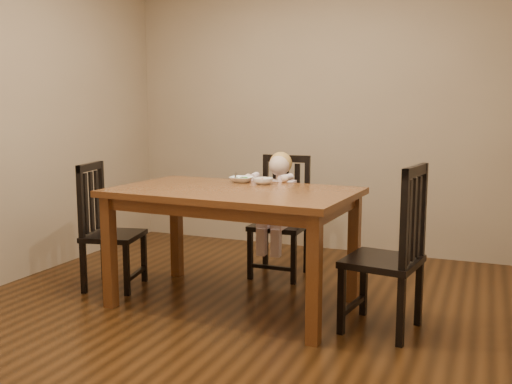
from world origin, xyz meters
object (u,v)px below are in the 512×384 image
at_px(dining_table, 233,203).
at_px(chair_left, 107,228).
at_px(chair_child, 281,218).
at_px(bowl_veg, 263,181).
at_px(chair_right, 391,253).
at_px(bowl_peas, 242,179).
at_px(toddler, 279,202).

bearing_deg(dining_table, chair_left, -179.98).
xyz_separation_m(dining_table, chair_child, (0.06, 0.83, -0.26)).
distance_m(chair_left, bowl_veg, 1.27).
height_order(chair_left, bowl_veg, chair_left).
height_order(dining_table, chair_left, chair_left).
distance_m(dining_table, chair_child, 0.87).
relative_size(dining_table, chair_right, 1.64).
xyz_separation_m(bowl_peas, bowl_veg, (0.19, -0.04, 0.00)).
relative_size(dining_table, toddler, 3.11).
distance_m(toddler, bowl_veg, 0.52).
bearing_deg(bowl_peas, dining_table, -75.52).
bearing_deg(chair_child, chair_left, 35.99).
distance_m(chair_right, bowl_veg, 1.14).
height_order(dining_table, chair_child, chair_child).
xyz_separation_m(chair_left, toddler, (1.13, 0.78, 0.16)).
xyz_separation_m(chair_child, chair_left, (-1.13, -0.83, -0.01)).
distance_m(dining_table, chair_right, 1.14).
bearing_deg(chair_child, dining_table, 85.54).
bearing_deg(bowl_veg, toddler, 94.92).
height_order(toddler, bowl_veg, toddler).
bearing_deg(bowl_veg, dining_table, -107.38).
bearing_deg(toddler, chair_child, -90.00).
bearing_deg(bowl_peas, toddler, 70.34).
relative_size(chair_child, toddler, 1.81).
distance_m(dining_table, bowl_veg, 0.35).
bearing_deg(chair_left, toddler, 111.99).
bearing_deg(toddler, dining_table, 85.25).
bearing_deg(toddler, bowl_peas, 69.90).
height_order(chair_child, chair_right, chair_right).
bearing_deg(chair_left, chair_child, 113.69).
height_order(chair_left, toddler, chair_left).
distance_m(dining_table, toddler, 0.79).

